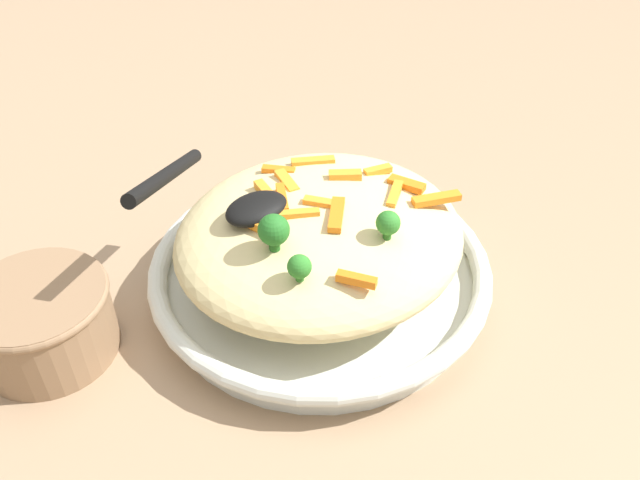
# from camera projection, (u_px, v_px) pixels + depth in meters

# --- Properties ---
(ground_plane) EXTENTS (2.40, 2.40, 0.00)m
(ground_plane) POSITION_uv_depth(u_px,v_px,m) (320.00, 289.00, 0.62)
(ground_plane) COLOR #9E7F60
(serving_bowl) EXTENTS (0.31, 0.31, 0.04)m
(serving_bowl) POSITION_uv_depth(u_px,v_px,m) (320.00, 272.00, 0.61)
(serving_bowl) COLOR silver
(serving_bowl) RESTS_ON ground_plane
(pasta_mound) EXTENTS (0.26, 0.24, 0.07)m
(pasta_mound) POSITION_uv_depth(u_px,v_px,m) (320.00, 235.00, 0.58)
(pasta_mound) COLOR #DBC689
(pasta_mound) RESTS_ON serving_bowl
(carrot_piece_0) EXTENTS (0.03, 0.03, 0.01)m
(carrot_piece_0) POSITION_uv_depth(u_px,v_px,m) (345.00, 175.00, 0.59)
(carrot_piece_0) COLOR orange
(carrot_piece_0) RESTS_ON pasta_mound
(carrot_piece_1) EXTENTS (0.04, 0.03, 0.01)m
(carrot_piece_1) POSITION_uv_depth(u_px,v_px,m) (299.00, 216.00, 0.55)
(carrot_piece_1) COLOR orange
(carrot_piece_1) RESTS_ON pasta_mound
(carrot_piece_2) EXTENTS (0.04, 0.03, 0.01)m
(carrot_piece_2) POSITION_uv_depth(u_px,v_px,m) (436.00, 199.00, 0.57)
(carrot_piece_2) COLOR orange
(carrot_piece_2) RESTS_ON pasta_mound
(carrot_piece_3) EXTENTS (0.04, 0.03, 0.01)m
(carrot_piece_3) POSITION_uv_depth(u_px,v_px,m) (313.00, 161.00, 0.62)
(carrot_piece_3) COLOR orange
(carrot_piece_3) RESTS_ON pasta_mound
(carrot_piece_4) EXTENTS (0.02, 0.04, 0.01)m
(carrot_piece_4) POSITION_uv_depth(u_px,v_px,m) (406.00, 184.00, 0.59)
(carrot_piece_4) COLOR orange
(carrot_piece_4) RESTS_ON pasta_mound
(carrot_piece_5) EXTENTS (0.04, 0.03, 0.01)m
(carrot_piece_5) POSITION_uv_depth(u_px,v_px,m) (395.00, 194.00, 0.58)
(carrot_piece_5) COLOR orange
(carrot_piece_5) RESTS_ON pasta_mound
(carrot_piece_6) EXTENTS (0.03, 0.04, 0.01)m
(carrot_piece_6) POSITION_uv_depth(u_px,v_px,m) (282.00, 199.00, 0.56)
(carrot_piece_6) COLOR orange
(carrot_piece_6) RESTS_ON pasta_mound
(carrot_piece_7) EXTENTS (0.01, 0.03, 0.01)m
(carrot_piece_7) POSITION_uv_depth(u_px,v_px,m) (264.00, 190.00, 0.58)
(carrot_piece_7) COLOR orange
(carrot_piece_7) RESTS_ON pasta_mound
(carrot_piece_8) EXTENTS (0.02, 0.04, 0.01)m
(carrot_piece_8) POSITION_uv_depth(u_px,v_px,m) (258.00, 226.00, 0.54)
(carrot_piece_8) COLOR orange
(carrot_piece_8) RESTS_ON pasta_mound
(carrot_piece_9) EXTENTS (0.02, 0.03, 0.01)m
(carrot_piece_9) POSITION_uv_depth(u_px,v_px,m) (320.00, 203.00, 0.56)
(carrot_piece_9) COLOR orange
(carrot_piece_9) RESTS_ON pasta_mound
(carrot_piece_10) EXTENTS (0.04, 0.04, 0.01)m
(carrot_piece_10) POSITION_uv_depth(u_px,v_px,m) (332.00, 217.00, 0.54)
(carrot_piece_10) COLOR orange
(carrot_piece_10) RESTS_ON pasta_mound
(carrot_piece_11) EXTENTS (0.02, 0.04, 0.01)m
(carrot_piece_11) POSITION_uv_depth(u_px,v_px,m) (291.00, 180.00, 0.59)
(carrot_piece_11) COLOR orange
(carrot_piece_11) RESTS_ON pasta_mound
(carrot_piece_12) EXTENTS (0.03, 0.03, 0.01)m
(carrot_piece_12) POSITION_uv_depth(u_px,v_px,m) (279.00, 170.00, 0.61)
(carrot_piece_12) COLOR orange
(carrot_piece_12) RESTS_ON pasta_mound
(carrot_piece_13) EXTENTS (0.03, 0.01, 0.01)m
(carrot_piece_13) POSITION_uv_depth(u_px,v_px,m) (378.00, 170.00, 0.61)
(carrot_piece_13) COLOR orange
(carrot_piece_13) RESTS_ON pasta_mound
(carrot_piece_14) EXTENTS (0.02, 0.03, 0.01)m
(carrot_piece_14) POSITION_uv_depth(u_px,v_px,m) (356.00, 279.00, 0.49)
(carrot_piece_14) COLOR orange
(carrot_piece_14) RESTS_ON pasta_mound
(broccoli_floret_0) EXTENTS (0.03, 0.03, 0.03)m
(broccoli_floret_0) POSITION_uv_depth(u_px,v_px,m) (274.00, 230.00, 0.51)
(broccoli_floret_0) COLOR #205B1C
(broccoli_floret_0) RESTS_ON pasta_mound
(broccoli_floret_1) EXTENTS (0.02, 0.02, 0.03)m
(broccoli_floret_1) POSITION_uv_depth(u_px,v_px,m) (388.00, 223.00, 0.52)
(broccoli_floret_1) COLOR #296820
(broccoli_floret_1) RESTS_ON pasta_mound
(broccoli_floret_2) EXTENTS (0.02, 0.02, 0.02)m
(broccoli_floret_2) POSITION_uv_depth(u_px,v_px,m) (299.00, 267.00, 0.49)
(broccoli_floret_2) COLOR #296820
(broccoli_floret_2) RESTS_ON pasta_mound
(serving_spoon) EXTENTS (0.14, 0.13, 0.07)m
(serving_spoon) POSITION_uv_depth(u_px,v_px,m) (224.00, 197.00, 0.55)
(serving_spoon) COLOR black
(serving_spoon) RESTS_ON pasta_mound
(companion_bowl) EXTENTS (0.12, 0.12, 0.07)m
(companion_bowl) POSITION_uv_depth(u_px,v_px,m) (42.00, 319.00, 0.54)
(companion_bowl) COLOR #8C6B4C
(companion_bowl) RESTS_ON ground_plane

